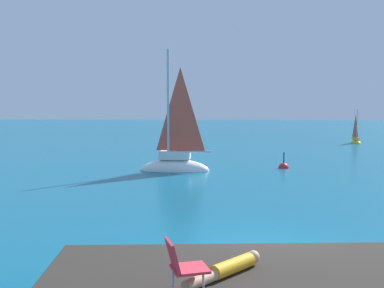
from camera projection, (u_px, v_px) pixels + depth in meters
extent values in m
plane|color=#0F5675|center=(261.00, 253.00, 10.81)|extent=(160.00, 160.00, 0.00)
cube|color=#2C281E|center=(292.00, 286.00, 8.86)|extent=(1.69, 1.63, 0.90)
cube|color=#282525|center=(305.00, 281.00, 9.13)|extent=(1.17, 1.11, 0.65)
ellipsoid|color=white|center=(175.00, 171.00, 23.73)|extent=(3.63, 1.42, 1.23)
cube|color=white|center=(175.00, 155.00, 23.65)|extent=(1.61, 0.94, 0.40)
cylinder|color=#B7B7BC|center=(168.00, 105.00, 23.45)|extent=(0.13, 0.13, 5.58)
cylinder|color=#B2B2B7|center=(190.00, 152.00, 23.54)|extent=(2.24, 0.23, 0.11)
pyramid|color=#DB4C38|center=(180.00, 109.00, 23.40)|extent=(1.79, 0.16, 4.24)
ellipsoid|color=yellow|center=(356.00, 143.00, 39.44)|extent=(0.81, 1.76, 0.58)
cube|color=yellow|center=(356.00, 139.00, 39.40)|extent=(0.51, 0.79, 0.19)
cylinder|color=#B7B7BC|center=(357.00, 125.00, 39.13)|extent=(0.06, 0.06, 2.65)
cylinder|color=#B2B2B7|center=(354.00, 137.00, 39.76)|extent=(0.20, 1.06, 0.05)
pyramid|color=#DB4C38|center=(355.00, 126.00, 39.44)|extent=(0.15, 0.84, 2.01)
cylinder|color=gold|center=(233.00, 266.00, 7.55)|extent=(0.77, 0.84, 0.24)
cylinder|color=tan|center=(201.00, 280.00, 7.02)|extent=(0.60, 0.65, 0.18)
sphere|color=tan|center=(253.00, 257.00, 7.93)|extent=(0.22, 0.22, 0.22)
cube|color=#E03342|center=(190.00, 269.00, 6.79)|extent=(0.65, 0.62, 0.04)
cube|color=#E03342|center=(173.00, 255.00, 6.70)|extent=(0.30, 0.50, 0.45)
cylinder|color=silver|center=(203.00, 279.00, 6.86)|extent=(0.04, 0.04, 0.35)
cylinder|color=silver|center=(173.00, 282.00, 6.74)|extent=(0.04, 0.04, 0.35)
sphere|color=red|center=(284.00, 168.00, 24.73)|extent=(0.56, 0.56, 0.56)
cylinder|color=black|center=(284.00, 158.00, 24.68)|extent=(0.06, 0.06, 0.60)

